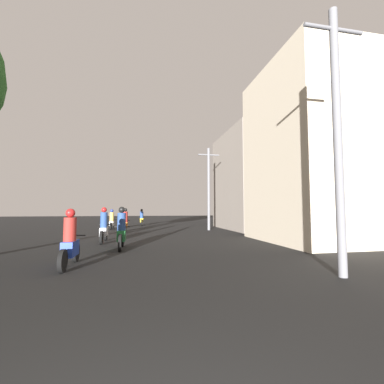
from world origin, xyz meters
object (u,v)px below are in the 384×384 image
at_px(motorcycle_yellow, 142,219).
at_px(building_right_far, 258,181).
at_px(motorcycle_green, 121,232).
at_px(building_right_near, 308,154).
at_px(utility_pole_far, 209,187).
at_px(motorcycle_white, 112,221).
at_px(utility_pole_near, 337,132).
at_px(motorcycle_silver, 104,228).
at_px(motorcycle_orange, 125,223).
at_px(motorcycle_blue, 70,243).

height_order(motorcycle_yellow, building_right_far, building_right_far).
relative_size(motorcycle_green, building_right_near, 0.23).
bearing_deg(utility_pole_far, building_right_far, 6.43).
height_order(motorcycle_white, utility_pole_near, utility_pole_near).
relative_size(motorcycle_green, motorcycle_silver, 0.92).
bearing_deg(motorcycle_orange, motorcycle_yellow, 73.49).
bearing_deg(building_right_far, building_right_near, -98.95).
distance_m(motorcycle_blue, motorcycle_orange, 10.36).
xyz_separation_m(motorcycle_orange, motorcycle_white, (-1.18, 2.88, -0.03)).
bearing_deg(motorcycle_blue, motorcycle_white, 95.15).
distance_m(motorcycle_white, utility_pole_far, 7.93).
relative_size(building_right_near, building_right_far, 1.12).
relative_size(motorcycle_yellow, building_right_near, 0.24).
xyz_separation_m(motorcycle_silver, motorcycle_orange, (0.67, 5.16, -0.00)).
xyz_separation_m(motorcycle_blue, building_right_far, (11.06, 11.47, 3.15)).
height_order(motorcycle_blue, utility_pole_near, utility_pole_near).
xyz_separation_m(motorcycle_silver, building_right_near, (9.63, -1.66, 3.59)).
bearing_deg(utility_pole_far, motorcycle_blue, -121.84).
relative_size(motorcycle_blue, motorcycle_yellow, 0.93).
height_order(motorcycle_green, motorcycle_silver, motorcycle_green).
relative_size(motorcycle_silver, building_right_near, 0.25).
relative_size(motorcycle_silver, utility_pole_far, 0.34).
relative_size(motorcycle_blue, utility_pole_far, 0.31).
relative_size(building_right_near, utility_pole_near, 1.32).
bearing_deg(motorcycle_silver, motorcycle_yellow, 75.40).
xyz_separation_m(building_right_far, utility_pole_far, (-4.24, -0.48, -0.56)).
bearing_deg(utility_pole_far, motorcycle_silver, -138.75).
distance_m(motorcycle_green, utility_pole_near, 7.92).
height_order(motorcycle_blue, motorcycle_yellow, motorcycle_yellow).
xyz_separation_m(motorcycle_silver, utility_pole_far, (6.65, 5.83, 2.58)).
relative_size(motorcycle_silver, motorcycle_orange, 1.02).
bearing_deg(motorcycle_blue, motorcycle_yellow, 87.48).
distance_m(motorcycle_yellow, building_right_far, 11.54).
height_order(motorcycle_blue, motorcycle_green, motorcycle_green).
bearing_deg(motorcycle_silver, motorcycle_orange, 75.97).
xyz_separation_m(motorcycle_orange, motorcycle_yellow, (1.10, 7.47, -0.03)).
xyz_separation_m(motorcycle_green, utility_pole_near, (5.28, -5.25, 2.72)).
bearing_deg(utility_pole_near, motorcycle_yellow, 102.51).
distance_m(motorcycle_green, motorcycle_orange, 7.41).
height_order(building_right_far, utility_pole_near, building_right_far).
bearing_deg(motorcycle_silver, utility_pole_far, 34.62).
distance_m(motorcycle_blue, utility_pole_near, 7.35).
xyz_separation_m(motorcycle_green, motorcycle_orange, (-0.29, 7.41, -0.01)).
height_order(motorcycle_orange, utility_pole_near, utility_pole_near).
bearing_deg(motorcycle_blue, motorcycle_orange, 89.03).
relative_size(building_right_near, utility_pole_far, 1.38).
bearing_deg(motorcycle_yellow, building_right_far, -37.39).
bearing_deg(motorcycle_green, building_right_near, 8.20).
relative_size(motorcycle_blue, motorcycle_green, 0.99).
bearing_deg(building_right_near, building_right_far, 81.05).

